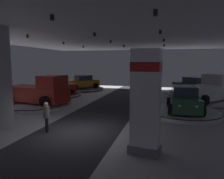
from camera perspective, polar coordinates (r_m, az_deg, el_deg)
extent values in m
cube|color=#B2B2B7|center=(11.50, -9.15, -11.28)|extent=(24.00, 44.00, 0.05)
cube|color=#2D2D33|center=(11.49, -9.15, -11.14)|extent=(4.40, 44.00, 0.01)
cube|color=silver|center=(11.08, -9.76, 17.23)|extent=(24.00, 44.00, 0.10)
cylinder|color=black|center=(15.30, -21.77, 13.16)|extent=(0.16, 0.16, 0.22)
cylinder|color=black|center=(19.62, -12.88, 12.07)|extent=(0.16, 0.16, 0.22)
cylinder|color=black|center=(23.67, -7.77, 11.33)|extent=(0.16, 0.16, 0.22)
cylinder|color=black|center=(8.84, -15.78, 18.13)|extent=(0.16, 0.16, 0.22)
cylinder|color=black|center=(13.39, -4.70, 14.56)|extent=(0.16, 0.16, 0.22)
cylinder|color=black|center=(17.72, -0.31, 12.79)|extent=(0.16, 0.16, 0.22)
cylinder|color=black|center=(22.64, 3.19, 11.58)|extent=(0.16, 0.16, 0.22)
cylinder|color=black|center=(7.92, 11.58, 19.56)|extent=(0.16, 0.16, 0.22)
cylinder|color=black|center=(12.69, 12.86, 14.82)|extent=(0.16, 0.16, 0.22)
cylinder|color=black|center=(17.21, 13.75, 12.75)|extent=(0.16, 0.16, 0.22)
cylinder|color=black|center=(22.40, 13.83, 11.43)|extent=(0.16, 0.16, 0.22)
cylinder|color=#ADADB2|center=(13.03, -27.98, 2.61)|extent=(1.24, 1.24, 5.50)
cube|color=slate|center=(8.87, 8.73, -15.64)|extent=(1.35, 0.82, 0.35)
cube|color=white|center=(8.29, 9.00, -2.34)|extent=(1.17, 0.71, 3.79)
cube|color=red|center=(8.17, 9.17, 6.06)|extent=(1.20, 0.74, 0.36)
cylinder|color=#333338|center=(28.24, -7.93, 0.11)|extent=(5.49, 5.49, 0.26)
cylinder|color=white|center=(28.23, -7.94, 0.31)|extent=(5.60, 5.60, 0.05)
cube|color=#B77519|center=(28.16, -7.96, 1.61)|extent=(4.11, 4.35, 0.90)
cube|color=#2D3842|center=(28.17, -7.71, 3.14)|extent=(2.42, 2.46, 0.70)
cylinder|color=black|center=(26.69, -9.75, 0.68)|extent=(0.61, 0.66, 0.68)
cylinder|color=black|center=(28.51, -11.41, 1.05)|extent=(0.61, 0.66, 0.68)
cylinder|color=black|center=(27.98, -4.42, 1.06)|extent=(0.61, 0.66, 0.68)
cylinder|color=black|center=(29.72, -6.33, 1.40)|extent=(0.61, 0.66, 0.68)
sphere|color=white|center=(26.85, -11.43, 1.50)|extent=(0.18, 0.18, 0.18)
sphere|color=white|center=(27.77, -12.23, 1.66)|extent=(0.18, 0.18, 0.18)
cylinder|color=#B7B7BC|center=(18.78, -19.55, -3.79)|extent=(5.57, 5.57, 0.30)
cylinder|color=black|center=(18.76, -19.56, -3.44)|extent=(5.68, 5.68, 0.05)
cube|color=maroon|center=(18.63, -19.66, -1.08)|extent=(5.55, 2.85, 1.20)
cube|color=maroon|center=(17.40, -15.71, 1.99)|extent=(1.96, 2.13, 1.00)
cube|color=#28333D|center=(17.73, -16.99, 2.04)|extent=(0.34, 1.74, 0.75)
cylinder|color=black|center=(18.40, -12.88, -1.98)|extent=(0.87, 0.40, 0.84)
cylinder|color=black|center=(16.59, -17.68, -3.14)|extent=(0.87, 0.40, 0.84)
cylinder|color=black|center=(20.79, -21.16, -1.24)|extent=(0.87, 0.40, 0.84)
cylinder|color=black|center=(19.21, -26.07, -2.16)|extent=(0.87, 0.40, 0.84)
cylinder|color=#B7B7BC|center=(20.12, 23.57, -3.27)|extent=(5.57, 5.57, 0.29)
cylinder|color=black|center=(20.10, 23.59, -2.94)|extent=(5.68, 5.68, 0.05)
cube|color=silver|center=(19.99, 23.70, -0.74)|extent=(5.02, 5.40, 1.20)
cube|color=silver|center=(21.35, 26.23, 2.44)|extent=(2.55, 2.52, 1.00)
cube|color=#28333D|center=(20.91, 25.56, 2.39)|extent=(1.39, 1.19, 0.75)
cylinder|color=black|center=(22.21, 23.58, -0.85)|extent=(0.76, 0.82, 0.84)
cylinder|color=black|center=(19.17, 17.75, -1.78)|extent=(0.76, 0.82, 0.84)
cylinder|color=black|center=(17.86, 23.75, -2.70)|extent=(0.76, 0.82, 0.84)
cylinder|color=silver|center=(25.21, 20.70, -1.09)|extent=(5.98, 5.98, 0.31)
cylinder|color=black|center=(25.20, 20.71, -0.82)|extent=(6.10, 6.10, 0.05)
cube|color=#2D5638|center=(25.12, 20.78, 0.63)|extent=(4.30, 4.18, 0.90)
cube|color=#2D3842|center=(24.96, 21.13, 2.30)|extent=(2.45, 2.44, 0.70)
cylinder|color=black|center=(25.27, 16.80, 0.21)|extent=(0.65, 0.62, 0.68)
cylinder|color=black|center=(26.80, 19.61, 0.49)|extent=(0.65, 0.62, 0.68)
cylinder|color=black|center=(23.51, 22.05, -0.52)|extent=(0.65, 0.62, 0.68)
cylinder|color=black|center=(25.15, 24.71, -0.18)|extent=(0.65, 0.62, 0.68)
sphere|color=white|center=(26.02, 16.52, 1.27)|extent=(0.18, 0.18, 0.18)
sphere|color=white|center=(26.77, 17.92, 1.37)|extent=(0.18, 0.18, 0.18)
cylinder|color=#333338|center=(24.02, -14.67, -1.35)|extent=(5.25, 5.25, 0.23)
cylinder|color=white|center=(24.00, -14.68, -1.15)|extent=(5.36, 5.36, 0.05)
cube|color=red|center=(23.92, -14.73, 0.37)|extent=(4.55, 3.61, 0.90)
cube|color=#2D3842|center=(23.85, -14.43, 2.16)|extent=(2.42, 2.29, 0.70)
cylinder|color=black|center=(23.03, -18.28, -0.70)|extent=(0.70, 0.52, 0.68)
cylinder|color=black|center=(25.00, -17.96, -0.08)|extent=(0.70, 0.52, 0.68)
cylinder|color=black|center=(22.99, -11.17, -0.48)|extent=(0.70, 0.52, 0.68)
cylinder|color=black|center=(24.97, -11.41, 0.12)|extent=(0.70, 0.52, 0.68)
sphere|color=white|center=(23.54, -19.76, 0.34)|extent=(0.18, 0.18, 0.18)
sphere|color=white|center=(24.51, -19.54, 0.62)|extent=(0.18, 0.18, 0.18)
cylinder|color=silver|center=(15.69, 18.70, -5.89)|extent=(4.95, 4.95, 0.29)
cylinder|color=black|center=(15.66, 18.71, -5.48)|extent=(5.04, 5.04, 0.05)
cube|color=#2D5638|center=(15.54, 18.81, -3.18)|extent=(1.96, 4.26, 0.90)
cube|color=#2D3842|center=(15.57, 18.87, -0.37)|extent=(1.63, 1.96, 0.70)
cylinder|color=black|center=(14.35, 23.34, -5.33)|extent=(0.25, 0.69, 0.68)
cylinder|color=black|center=(14.11, 15.31, -5.19)|extent=(0.25, 0.69, 0.68)
cylinder|color=black|center=(17.11, 21.61, -3.28)|extent=(0.25, 0.69, 0.68)
cylinder|color=black|center=(16.91, 14.90, -3.13)|extent=(0.25, 0.69, 0.68)
sphere|color=white|center=(13.58, 21.81, -4.29)|extent=(0.18, 0.18, 0.18)
sphere|color=white|center=(13.46, 17.63, -4.22)|extent=(0.18, 0.18, 0.18)
cylinder|color=black|center=(11.66, -17.05, -9.07)|extent=(0.14, 0.14, 0.80)
cylinder|color=black|center=(11.82, -17.19, -8.84)|extent=(0.14, 0.14, 0.80)
cylinder|color=#6B665B|center=(11.58, -17.24, -5.81)|extent=(0.32, 0.32, 0.62)
sphere|color=tan|center=(11.49, -17.32, -3.77)|extent=(0.22, 0.22, 0.22)
cylinder|color=#333338|center=(15.36, 8.65, -6.35)|extent=(0.28, 0.28, 0.04)
cylinder|color=#B2B2B7|center=(15.26, 8.68, -4.67)|extent=(0.07, 0.07, 0.96)
sphere|color=#B2B2B7|center=(15.17, 8.71, -2.89)|extent=(0.10, 0.10, 0.10)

